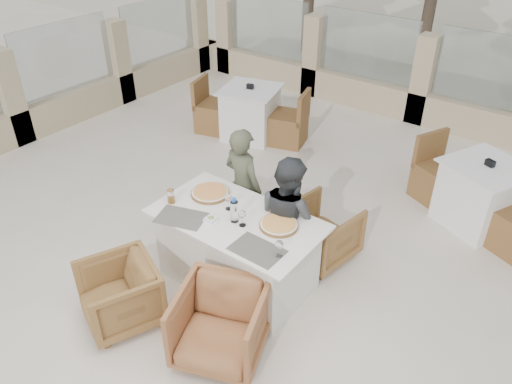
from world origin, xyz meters
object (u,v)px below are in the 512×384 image
Objects in this scene: wine_glass_centre at (229,201)px; beer_glass_left at (171,196)px; diner_left at (243,187)px; beer_glass_right at (272,206)px; wine_glass_corner at (279,248)px; wine_glass_near at (242,217)px; dining_table at (237,250)px; olive_dish at (211,219)px; bg_table_a at (250,113)px; armchair_near_right at (221,325)px; bg_table_b at (481,195)px; pizza_left at (210,192)px; pizza_right at (279,225)px; diner_right at (288,218)px; armchair_far_left at (251,210)px; armchair_near_left at (120,294)px; water_bottle at (234,210)px; armchair_far_right at (321,232)px.

beer_glass_left is at bearing -154.23° from wine_glass_centre.
beer_glass_right is at bearing 160.23° from diner_left.
wine_glass_corner reaches higher than beer_glass_left.
wine_glass_near is 0.35m from beer_glass_right.
dining_table is 0.47m from olive_dish.
beer_glass_right is 0.59m from olive_dish.
wine_glass_near reaches higher than bg_table_a.
armchair_near_right is 0.44× the size of bg_table_b.
wine_glass_corner is at bearing -18.78° from dining_table.
pizza_left reaches higher than dining_table.
pizza_right is (0.39, 0.12, 0.41)m from dining_table.
wine_glass_near is at bearing 23.20° from olive_dish.
wine_glass_near is at bearing -26.45° from dining_table.
diner_right is (0.10, 0.12, -0.17)m from beer_glass_right.
wine_glass_near is at bearing 124.27° from armchair_far_left.
olive_dish reaches higher than bg_table_a.
beer_glass_right reaches higher than armchair_near_left.
water_bottle is at bearing 165.02° from wine_glass_corner.
armchair_far_right is 0.50× the size of diner_left.
olive_dish is (0.50, 0.00, -0.05)m from beer_glass_left.
pizza_left is at bearing 87.02° from armchair_far_left.
dining_table is 0.58m from pizza_right.
armchair_near_right is at bearing 99.61° from armchair_far_right.
armchair_near_right is (0.24, -1.06, -0.50)m from beer_glass_right.
wine_glass_centre is at bearing 112.17° from armchair_far_left.
wine_glass_near reaches higher than bg_table_b.
dining_table is at bearing 108.77° from water_bottle.
wine_glass_corner is at bearing -1.41° from beer_glass_left.
armchair_far_right reaches higher than armchair_near_left.
armchair_far_right is (1.12, 1.01, -0.53)m from beer_glass_left.
diner_left is at bearing 99.56° from armchair_far_left.
wine_glass_corner reaches higher than bg_table_b.
wine_glass_centre is 1.12m from armchair_far_right.
beer_glass_left is at bearing -179.51° from olive_dish.
pizza_right is 0.53× the size of armchair_far_right.
beer_glass_left is at bearing -164.79° from dining_table.
pizza_left is 1.28m from armchair_near_left.
wine_glass_corner reaches higher than bg_table_a.
bg_table_b reaches higher than armchair_far_left.
armchair_far_right is (0.45, 0.83, -0.08)m from dining_table.
armchair_far_left is 0.87m from armchair_far_right.
bg_table_a is (-1.48, 2.05, -0.28)m from diner_left.
water_bottle reaches higher than wine_glass_corner.
wine_glass_near reaches higher than beer_glass_left.
bg_table_b is (2.12, 3.44, 0.08)m from armchair_near_left.
beer_glass_left reaches higher than dining_table.
wine_glass_near is at bearing 163.09° from wine_glass_corner.
water_bottle is at bearing 73.43° from armchair_far_right.
diner_left is at bearing -70.00° from bg_table_a.
wine_glass_corner is (0.23, -0.34, 0.07)m from pizza_right.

